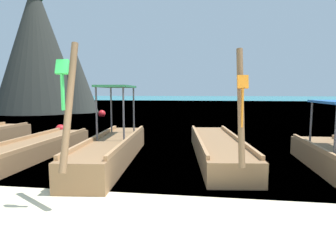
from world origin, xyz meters
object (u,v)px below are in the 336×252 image
Objects in this scene: mooring_buoy_far at (102,114)px; mooring_buoy_near at (61,129)px; longtail_boat_violet_ribbon at (35,148)px; longtail_boat_orange_ribbon at (217,148)px; longtail_boat_green_ribbon at (112,148)px; karst_rock at (41,51)px.

mooring_buoy_near is at bearing -80.74° from mooring_buoy_far.
longtail_boat_violet_ribbon is 0.93× the size of longtail_boat_orange_ribbon.
longtail_boat_orange_ribbon is at bearing -28.37° from mooring_buoy_near.
longtail_boat_green_ribbon is 22.34m from karst_rock.
longtail_boat_green_ribbon reaches higher than longtail_boat_orange_ribbon.
longtail_boat_green_ribbon is at bearing -67.79° from mooring_buoy_far.
mooring_buoy_near is 8.88m from mooring_buoy_far.
mooring_buoy_far reaches higher than mooring_buoy_near.
longtail_boat_orange_ribbon is 7.89m from mooring_buoy_near.
karst_rock reaches higher than mooring_buoy_far.
mooring_buoy_far is (-2.99, 13.14, 0.02)m from longtail_boat_violet_ribbon.
mooring_buoy_far is at bearing 112.21° from longtail_boat_green_ribbon.
mooring_buoy_far is at bearing 102.83° from longtail_boat_violet_ribbon.
mooring_buoy_far is (-8.37, 12.51, -0.02)m from longtail_boat_orange_ribbon.
longtail_boat_orange_ribbon reaches higher than mooring_buoy_far.
longtail_boat_orange_ribbon is 0.53× the size of karst_rock.
longtail_boat_orange_ribbon is (2.87, 0.96, -0.09)m from longtail_boat_green_ribbon.
longtail_boat_violet_ribbon is at bearing -70.35° from mooring_buoy_near.
longtail_boat_violet_ribbon is 4.65m from mooring_buoy_near.
longtail_boat_green_ribbon is (2.51, -0.33, 0.13)m from longtail_boat_violet_ribbon.
longtail_boat_green_ribbon is at bearing -7.54° from longtail_boat_violet_ribbon.
karst_rock is (-12.68, 17.64, 5.19)m from longtail_boat_green_ribbon.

